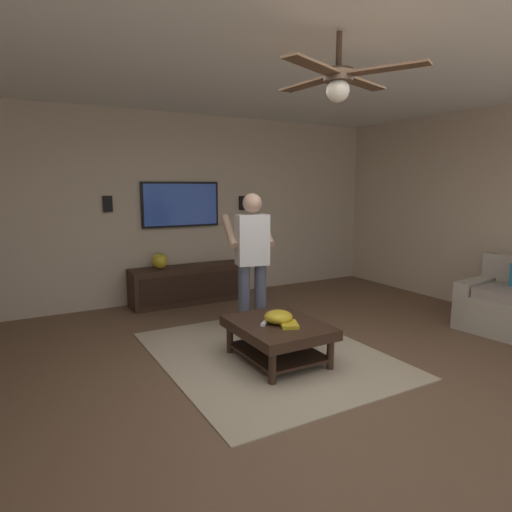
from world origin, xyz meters
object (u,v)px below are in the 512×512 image
Objects in this scene: person_standing at (252,255)px; book at (289,325)px; bowl at (278,317)px; media_console at (189,284)px; ceiling_fan at (339,80)px; tv at (181,204)px; wall_speaker_right at (108,204)px; vase_round at (160,261)px; wall_speaker_left at (243,203)px; remote_white at (264,323)px; coffee_table at (278,333)px.

person_standing is 1.17m from book.
person_standing reaches higher than bowl.
media_console is 4.17m from ceiling_fan.
tv is 1.05m from wall_speaker_right.
wall_speaker_left is at bearing -80.55° from vase_round.
wall_speaker_right is at bearing 62.15° from remote_white.
media_console is 1.61m from wall_speaker_right.
media_console is 1.43× the size of tv.
wall_speaker_left is (0.01, -1.05, 0.00)m from tv.
media_console is 1.78m from person_standing.
book is at bearing -160.40° from wall_speaker_right.
wall_speaker_left is (0.25, -1.05, 1.17)m from media_console.
wall_speaker_left reaches higher than book.
tv is 5.40× the size of vase_round.
vase_round reaches higher than coffee_table.
wall_speaker_right is at bearing 44.07° from person_standing.
coffee_table is at bearing 158.73° from wall_speaker_left.
wall_speaker_left is at bearing -13.64° from person_standing.
person_standing reaches higher than wall_speaker_left.
wall_speaker_right reaches higher than bowl.
tv is 1.02× the size of ceiling_fan.
media_console is at bearing 17.23° from person_standing.
tv is (2.77, -0.03, 1.15)m from coffee_table.
bowl is at bearing -160.14° from wall_speaker_right.
wall_speaker_left reaches higher than media_console.
person_standing reaches higher than remote_white.
tv is 5.40× the size of wall_speaker_right.
coffee_table is at bearing 33.41° from book.
wall_speaker_right reaches higher than media_console.
bowl is (-2.79, 0.04, -0.98)m from tv.
book is (-0.14, -0.03, -0.04)m from bowl.
coffee_table is at bearing -51.24° from remote_white.
wall_speaker_left is at bearing 103.55° from media_console.
person_standing is 1.04m from bowl.
wall_speaker_right is (0.25, 1.05, 1.20)m from media_console.
wall_speaker_right is (2.94, 1.05, 1.06)m from book.
wall_speaker_left reaches higher than coffee_table.
bowl is 3.16m from wall_speaker_left.
ceiling_fan is (-3.81, -0.85, 0.97)m from wall_speaker_right.
tv is at bearing -3.00° from ceiling_fan.
wall_speaker_left is at bearing 90.72° from tv.
tv is at bearing 90.72° from wall_speaker_left.
coffee_table is 2.53m from media_console.
tv reaches higher than coffee_table.
person_standing reaches higher than vase_round.
tv is 1.96m from person_standing.
bowl is at bearing 158.64° from coffee_table.
person_standing is at bearing -147.33° from wall_speaker_right.
vase_round is (2.69, 0.42, 0.24)m from book.
book is at bearing -89.89° from remote_white.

